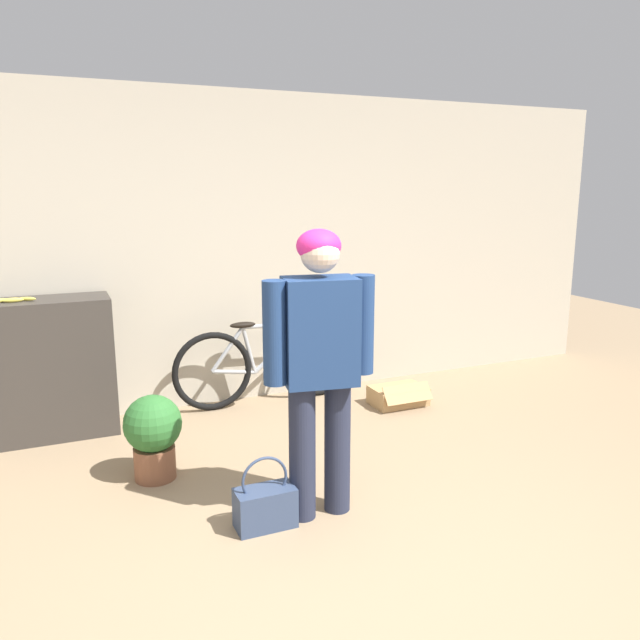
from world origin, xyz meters
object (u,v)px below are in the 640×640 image
person (320,352)px  cardboard_box (398,395)px  bicycle (267,363)px  handbag (265,506)px  potted_plant (153,433)px  banana (12,300)px

person → cardboard_box: bearing=56.0°
person → bicycle: size_ratio=0.99×
bicycle → handbag: bicycle is taller
person → handbag: (-0.33, -0.02, -0.83)m
handbag → cardboard_box: handbag is taller
person → potted_plant: size_ratio=2.93×
person → bicycle: bearing=89.9°
bicycle → banana: (-1.90, -0.08, 0.70)m
cardboard_box → potted_plant: bearing=-164.9°
bicycle → handbag: (-0.67, -1.91, -0.23)m
cardboard_box → person: bearing=-133.9°
cardboard_box → potted_plant: 2.22m
bicycle → potted_plant: bicycle is taller
person → handbag: person is taller
person → potted_plant: bearing=144.0°
handbag → cardboard_box: 2.19m
cardboard_box → banana: bearing=171.8°
bicycle → cardboard_box: bicycle is taller
bicycle → potted_plant: bearing=-135.9°
banana → potted_plant: banana is taller
person → banana: size_ratio=5.26×
person → banana: person is taller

